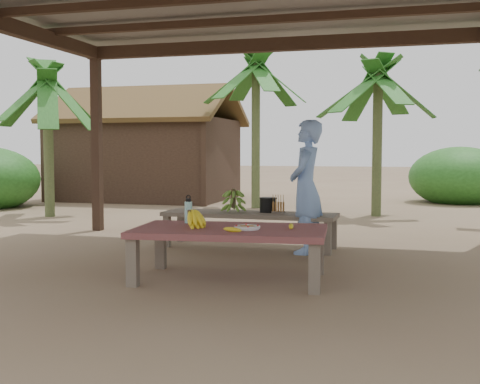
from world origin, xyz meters
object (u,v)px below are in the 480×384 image
(work_table, at_px, (230,235))
(water_flask, at_px, (188,211))
(ripe_banana_bunch, at_px, (189,218))
(plate, at_px, (247,228))
(woman, at_px, (306,187))
(cooking_pot, at_px, (268,205))
(bench, at_px, (249,217))

(work_table, distance_m, water_flask, 0.61)
(ripe_banana_bunch, height_order, plate, ripe_banana_bunch)
(water_flask, height_order, woman, woman)
(water_flask, xyz_separation_m, cooking_pot, (0.44, 1.71, -0.08))
(woman, bearing_deg, plate, -4.96)
(bench, distance_m, cooking_pot, 0.28)
(work_table, height_order, bench, work_table)
(bench, relative_size, cooking_pot, 10.46)
(bench, height_order, plate, plate)
(water_flask, bearing_deg, cooking_pot, 75.48)
(water_flask, bearing_deg, ripe_banana_bunch, -68.15)
(cooking_pot, bearing_deg, woman, -29.13)
(plate, height_order, woman, woman)
(work_table, height_order, woman, woman)
(cooking_pot, relative_size, woman, 0.13)
(cooking_pot, bearing_deg, work_table, -87.79)
(water_flask, relative_size, cooking_pot, 1.35)
(water_flask, bearing_deg, woman, 55.44)
(work_table, height_order, cooking_pot, cooking_pot)
(work_table, xyz_separation_m, ripe_banana_bunch, (-0.39, -0.06, 0.16))
(bench, bearing_deg, water_flask, -96.15)
(work_table, bearing_deg, ripe_banana_bunch, -176.41)
(work_table, distance_m, cooking_pot, 1.97)
(ripe_banana_bunch, bearing_deg, bench, 87.30)
(plate, relative_size, cooking_pot, 1.15)
(water_flask, xyz_separation_m, woman, (0.97, 1.41, 0.18))
(work_table, relative_size, plate, 7.73)
(woman, bearing_deg, ripe_banana_bunch, -21.98)
(bench, bearing_deg, cooking_pot, 25.23)
(work_table, bearing_deg, bench, 93.52)
(work_table, xyz_separation_m, plate, (0.18, -0.06, 0.08))
(work_table, xyz_separation_m, woman, (0.45, 1.67, 0.36))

